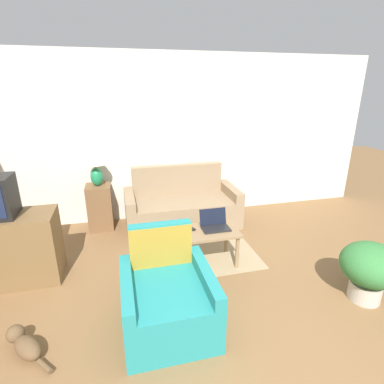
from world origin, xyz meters
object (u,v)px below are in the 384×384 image
(laptop, at_px, (215,224))
(tv_remote, at_px, (191,228))
(cat_black, at_px, (25,344))
(table_lamp, at_px, (95,161))
(coffee_table, at_px, (204,235))
(couch, at_px, (181,207))
(potted_plant, at_px, (370,267))
(cup_navy, at_px, (178,227))
(cup_yellow, at_px, (183,234))
(armchair, at_px, (167,298))

(laptop, xyz_separation_m, tv_remote, (-0.30, 0.05, -0.04))
(cat_black, bearing_deg, table_lamp, -54.60)
(tv_remote, relative_size, cat_black, 0.33)
(coffee_table, bearing_deg, table_lamp, 133.29)
(couch, height_order, potted_plant, couch)
(table_lamp, distance_m, coffee_table, 1.98)
(table_lamp, xyz_separation_m, laptop, (1.42, -1.30, -0.58))
(cup_navy, relative_size, tv_remote, 0.50)
(potted_plant, bearing_deg, couch, 122.58)
(cup_yellow, bearing_deg, coffee_table, 17.20)
(cup_yellow, bearing_deg, potted_plant, -29.30)
(cup_yellow, bearing_deg, cat_black, -150.99)
(table_lamp, distance_m, tv_remote, 1.79)
(laptop, height_order, tv_remote, laptop)
(coffee_table, xyz_separation_m, laptop, (0.14, 0.05, 0.11))
(couch, xyz_separation_m, potted_plant, (1.45, -2.27, 0.10))
(tv_remote, distance_m, cat_black, 1.99)
(cup_navy, height_order, cat_black, cup_navy)
(armchair, bearing_deg, cup_navy, 72.70)
(tv_remote, distance_m, potted_plant, 1.95)
(cup_yellow, distance_m, tv_remote, 0.23)
(laptop, height_order, cup_yellow, laptop)
(coffee_table, bearing_deg, armchair, -124.95)
(laptop, bearing_deg, cup_navy, 174.63)
(laptop, distance_m, cup_navy, 0.46)
(coffee_table, xyz_separation_m, cat_black, (-1.81, -0.93, -0.29))
(couch, bearing_deg, potted_plant, -57.42)
(tv_remote, xyz_separation_m, potted_plant, (1.58, -1.15, -0.08))
(tv_remote, bearing_deg, laptop, -8.75)
(couch, height_order, tv_remote, couch)
(cup_navy, bearing_deg, cat_black, -145.68)
(table_lamp, height_order, cup_yellow, table_lamp)
(cup_yellow, height_order, tv_remote, cup_yellow)
(couch, relative_size, tv_remote, 11.40)
(cat_black, bearing_deg, cup_yellow, -102.27)
(laptop, bearing_deg, potted_plant, -40.68)
(table_lamp, xyz_separation_m, potted_plant, (2.70, -2.40, -0.70))
(couch, xyz_separation_m, armchair, (-0.59, -2.09, -0.00))
(armchair, distance_m, potted_plant, 2.05)
(armchair, height_order, laptop, armchair)
(cup_navy, bearing_deg, cup_yellow, -83.50)
(laptop, relative_size, cat_black, 0.73)
(cup_yellow, distance_m, cat_black, 1.78)
(table_lamp, bearing_deg, coffee_table, -46.71)
(armchair, xyz_separation_m, cat_black, (-1.20, -0.06, -0.18))
(coffee_table, bearing_deg, couch, 91.09)
(cup_yellow, xyz_separation_m, potted_plant, (1.72, -0.96, -0.11))
(tv_remote, bearing_deg, cat_black, -148.26)
(table_lamp, bearing_deg, laptop, -42.61)
(cup_navy, distance_m, tv_remote, 0.16)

